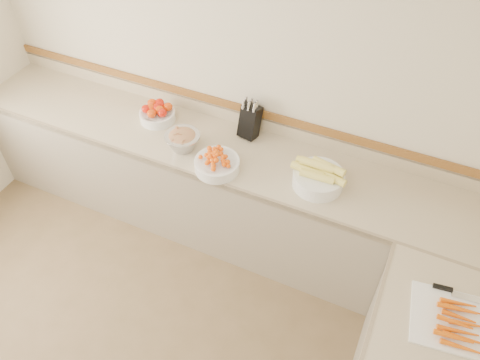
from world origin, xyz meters
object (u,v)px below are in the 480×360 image
at_px(knife_block, 250,121).
at_px(tomato_bowl, 157,113).
at_px(corn_bowl, 319,176).
at_px(cutting_board, 458,322).
at_px(cherry_tomato_bowl, 217,163).
at_px(rhubarb_bowl, 183,140).

bearing_deg(knife_block, tomato_bowl, -169.83).
relative_size(knife_block, corn_bowl, 0.85).
bearing_deg(knife_block, cutting_board, -30.53).
bearing_deg(cutting_board, cherry_tomato_bowl, 162.78).
bearing_deg(rhubarb_bowl, tomato_bowl, 148.76).
distance_m(corn_bowl, cutting_board, 1.17).
relative_size(cherry_tomato_bowl, cutting_board, 0.60).
distance_m(knife_block, rhubarb_bowl, 0.50).
height_order(tomato_bowl, corn_bowl, corn_bowl).
relative_size(knife_block, cutting_board, 0.62).
relative_size(corn_bowl, rhubarb_bowl, 1.46).
height_order(corn_bowl, rhubarb_bowl, corn_bowl).
xyz_separation_m(knife_block, cutting_board, (1.58, -0.93, -0.11)).
xyz_separation_m(cherry_tomato_bowl, cutting_board, (1.64, -0.51, -0.04)).
bearing_deg(knife_block, rhubarb_bowl, -137.96).
bearing_deg(rhubarb_bowl, cherry_tomato_bowl, -16.05).
height_order(tomato_bowl, cherry_tomato_bowl, cherry_tomato_bowl).
bearing_deg(rhubarb_bowl, corn_bowl, 3.04).
distance_m(tomato_bowl, cherry_tomato_bowl, 0.73).
distance_m(cherry_tomato_bowl, corn_bowl, 0.69).
distance_m(rhubarb_bowl, cutting_board, 2.05).
xyz_separation_m(knife_block, cherry_tomato_bowl, (-0.05, -0.43, -0.07)).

